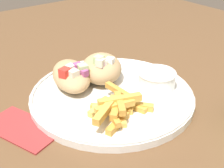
% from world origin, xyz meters
% --- Properties ---
extents(table, '(1.46, 1.46, 0.74)m').
position_xyz_m(table, '(0.00, 0.00, 0.68)').
color(table, brown).
rests_on(table, ground_plane).
extents(napkin, '(0.15, 0.11, 0.00)m').
position_xyz_m(napkin, '(-0.01, -0.17, 0.74)').
color(napkin, maroon).
rests_on(napkin, table).
extents(plate, '(0.32, 0.32, 0.02)m').
position_xyz_m(plate, '(0.01, 0.01, 0.75)').
color(plate, white).
rests_on(plate, table).
extents(pita_sandwich_near, '(0.15, 0.11, 0.05)m').
position_xyz_m(pita_sandwich_near, '(-0.07, -0.03, 0.78)').
color(pita_sandwich_near, tan).
rests_on(pita_sandwich_near, plate).
extents(pita_sandwich_far, '(0.14, 0.13, 0.06)m').
position_xyz_m(pita_sandwich_far, '(-0.05, 0.03, 0.78)').
color(pita_sandwich_far, tan).
rests_on(pita_sandwich_far, plate).
extents(fries_pile, '(0.10, 0.13, 0.03)m').
position_xyz_m(fries_pile, '(0.07, -0.02, 0.77)').
color(fries_pile, gold).
rests_on(fries_pile, plate).
extents(sauce_ramekin, '(0.08, 0.08, 0.04)m').
position_xyz_m(sauce_ramekin, '(0.05, 0.10, 0.78)').
color(sauce_ramekin, white).
rests_on(sauce_ramekin, plate).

